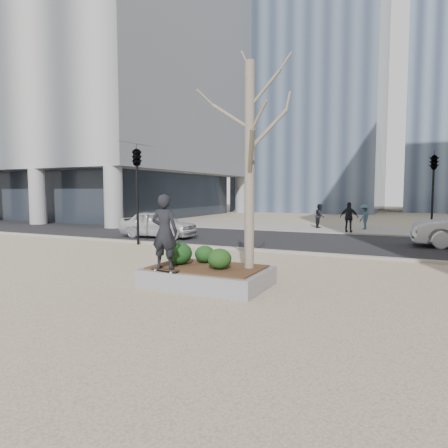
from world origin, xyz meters
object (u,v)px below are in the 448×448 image
at_px(skateboard, 165,270).
at_px(police_car, 158,224).
at_px(skateboarder, 165,232).
at_px(planter, 208,277).

height_order(skateboard, police_car, police_car).
bearing_deg(police_car, skateboard, -147.19).
bearing_deg(skateboard, skateboarder, -169.76).
height_order(planter, skateboarder, skateboarder).
bearing_deg(planter, police_car, 131.37).
distance_m(planter, skateboard, 1.15).
distance_m(planter, skateboarder, 1.64).
height_order(planter, police_car, police_car).
xyz_separation_m(skateboarder, police_car, (-6.46, 9.00, -0.71)).
bearing_deg(police_car, skateboarder, -147.19).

